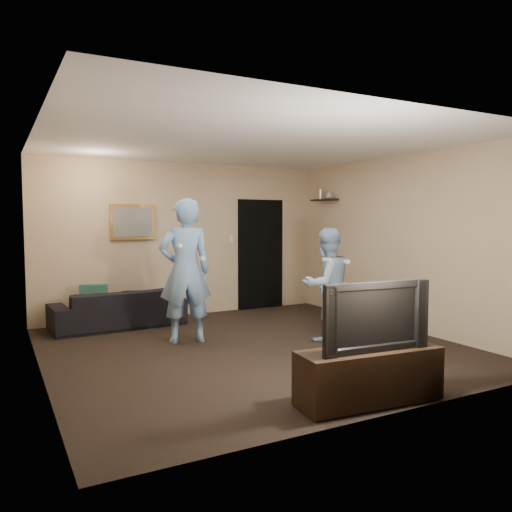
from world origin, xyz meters
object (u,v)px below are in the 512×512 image
sofa (119,308)px  wii_player_left (185,271)px  tv_console (369,375)px  television (370,315)px  wii_player_right (327,284)px

sofa → wii_player_left: bearing=109.7°
sofa → tv_console: 4.43m
tv_console → wii_player_left: bearing=108.3°
tv_console → television: size_ratio=1.25×
tv_console → wii_player_right: size_ratio=0.87×
tv_console → television: television is taller
wii_player_left → sofa: bearing=113.3°
wii_player_left → wii_player_right: size_ratio=1.26×
wii_player_left → tv_console: bearing=-76.7°
sofa → tv_console: sofa is taller
sofa → wii_player_right: wii_player_right is taller
television → wii_player_right: 2.33m
sofa → television: size_ratio=1.84×
sofa → wii_player_right: bearing=133.3°
sofa → television: 4.46m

